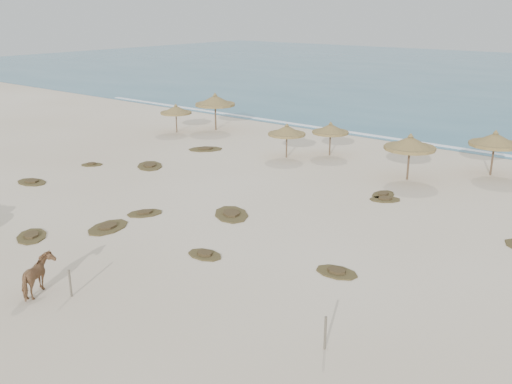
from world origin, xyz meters
TOP-DOWN VIEW (x-y plane):
  - ground at (0.00, 0.00)m, footprint 160.00×160.00m
  - foam_line at (0.00, 26.00)m, footprint 70.00×0.60m
  - palapa_0 at (-15.59, 16.96)m, footprint 2.64×2.64m
  - palapa_1 at (-13.78, 19.82)m, footprint 4.04×4.04m
  - palapa_2 at (-3.53, 15.90)m, footprint 3.40×3.40m
  - palapa_3 at (-1.52, 18.35)m, footprint 3.25×3.25m
  - palapa_4 at (5.36, 16.12)m, footprint 3.69×3.69m
  - palapa_5 at (9.03, 20.31)m, footprint 4.06×4.06m
  - horse at (1.00, -5.94)m, footprint 1.57×1.83m
  - fence_post_near at (2.06, -5.34)m, footprint 0.10×0.10m
  - fence_post_far at (11.06, -2.45)m, footprint 0.11×0.11m
  - scrub_0 at (-11.97, 1.49)m, footprint 2.18×1.50m
  - scrub_1 at (-9.21, 8.36)m, footprint 2.98×2.83m
  - scrub_2 at (-2.51, 2.11)m, footprint 1.92×2.15m
  - scrub_3 at (1.04, 4.73)m, footprint 3.06×2.92m
  - scrub_4 at (8.63, 2.33)m, footprint 1.83×1.25m
  - scrub_6 at (-9.53, 14.04)m, footprint 2.91×2.94m
  - scrub_7 at (5.61, 12.42)m, footprint 1.20×1.77m
  - scrub_8 at (-12.48, 6.16)m, footprint 1.67×1.64m
  - scrub_9 at (-2.39, -0.28)m, footprint 1.93×2.56m
  - scrub_10 at (6.07, 11.74)m, footprint 2.02×1.92m
  - scrub_11 at (-4.22, -3.16)m, footprint 2.41×2.25m
  - scrub_12 at (3.39, 0.30)m, footprint 1.68×1.13m

SIDE VIEW (x-z plane):
  - ground at x=0.00m, z-range 0.00..0.00m
  - foam_line at x=0.00m, z-range 0.00..0.01m
  - scrub_10 at x=6.07m, z-range -0.03..0.13m
  - scrub_12 at x=3.39m, z-range -0.03..0.13m
  - scrub_1 at x=-9.21m, z-range -0.03..0.13m
  - scrub_2 at x=-2.51m, z-range -0.03..0.13m
  - scrub_4 at x=8.63m, z-range -0.03..0.13m
  - scrub_6 at x=-9.53m, z-range -0.03..0.13m
  - scrub_7 at x=5.61m, z-range -0.03..0.13m
  - scrub_8 at x=-12.48m, z-range -0.03..0.13m
  - scrub_9 at x=-2.39m, z-range -0.03..0.13m
  - scrub_11 at x=-4.22m, z-range -0.03..0.13m
  - scrub_3 at x=1.04m, z-range -0.03..0.13m
  - scrub_0 at x=-11.97m, z-range -0.03..0.13m
  - fence_post_near at x=2.06m, z-range 0.00..1.06m
  - fence_post_far at x=11.06m, z-range 0.00..1.13m
  - horse at x=1.00m, z-range 0.00..1.43m
  - palapa_3 at x=-1.52m, z-range 0.66..3.07m
  - palapa_0 at x=-15.59m, z-range 0.67..3.09m
  - palapa_2 at x=-3.53m, z-range 0.67..3.10m
  - palapa_5 at x=9.03m, z-range 0.79..3.67m
  - palapa_4 at x=5.36m, z-range 0.80..3.69m
  - palapa_1 at x=-13.78m, z-range 0.87..4.04m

